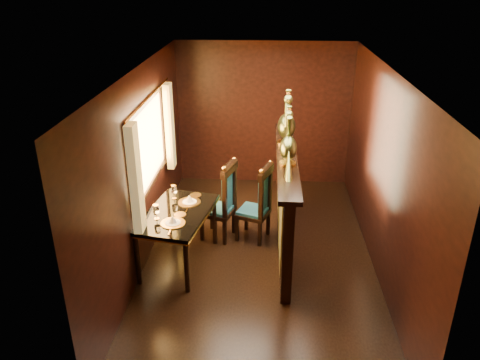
{
  "coord_description": "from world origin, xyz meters",
  "views": [
    {
      "loc": [
        0.06,
        -5.38,
        3.55
      ],
      "look_at": [
        -0.28,
        0.33,
        0.97
      ],
      "focal_mm": 35.0,
      "sensor_mm": 36.0,
      "label": 1
    }
  ],
  "objects_px": {
    "chair_left": "(225,199)",
    "peacock_right": "(287,116)",
    "dining_table": "(177,217)",
    "peacock_left": "(289,138)",
    "chair_right": "(260,201)"
  },
  "relations": [
    {
      "from": "chair_left",
      "to": "peacock_right",
      "type": "height_order",
      "value": "peacock_right"
    },
    {
      "from": "dining_table",
      "to": "peacock_right",
      "type": "relative_size",
      "value": 1.72
    },
    {
      "from": "dining_table",
      "to": "chair_left",
      "type": "distance_m",
      "value": 0.85
    },
    {
      "from": "peacock_left",
      "to": "peacock_right",
      "type": "relative_size",
      "value": 0.87
    },
    {
      "from": "chair_left",
      "to": "peacock_left",
      "type": "distance_m",
      "value": 1.45
    },
    {
      "from": "chair_left",
      "to": "chair_right",
      "type": "height_order",
      "value": "chair_left"
    },
    {
      "from": "dining_table",
      "to": "peacock_left",
      "type": "distance_m",
      "value": 1.73
    },
    {
      "from": "dining_table",
      "to": "peacock_right",
      "type": "distance_m",
      "value": 1.98
    },
    {
      "from": "chair_right",
      "to": "dining_table",
      "type": "bearing_deg",
      "value": -128.69
    },
    {
      "from": "chair_left",
      "to": "peacock_right",
      "type": "distance_m",
      "value": 1.43
    },
    {
      "from": "dining_table",
      "to": "chair_right",
      "type": "height_order",
      "value": "chair_right"
    },
    {
      "from": "chair_left",
      "to": "chair_right",
      "type": "bearing_deg",
      "value": 16.75
    },
    {
      "from": "dining_table",
      "to": "peacock_right",
      "type": "height_order",
      "value": "peacock_right"
    },
    {
      "from": "chair_right",
      "to": "peacock_right",
      "type": "height_order",
      "value": "peacock_right"
    },
    {
      "from": "peacock_left",
      "to": "chair_right",
      "type": "bearing_deg",
      "value": 124.5
    }
  ]
}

